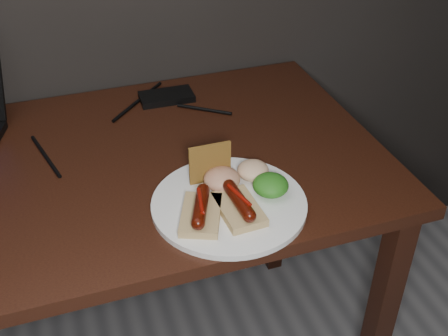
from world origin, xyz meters
TOP-DOWN VIEW (x-y plane):
  - desk at (0.00, 1.38)m, footprint 1.40×0.70m
  - hard_drive at (0.30, 1.62)m, footprint 0.14×0.08m
  - desk_cables at (0.01, 1.52)m, footprint 0.91×0.36m
  - plate at (0.30, 1.17)m, footprint 0.36×0.36m
  - bread_sausage_left at (0.24, 1.14)m, footprint 0.11×0.13m
  - bread_sausage_center at (0.31, 1.13)m, footprint 0.08×0.12m
  - crispbread at (0.29, 1.24)m, footprint 0.08×0.01m
  - salad_greens at (0.39, 1.17)m, footprint 0.07×0.07m
  - salsa_mound at (0.31, 1.21)m, footprint 0.07×0.07m
  - coleslaw_mound at (0.38, 1.23)m, footprint 0.06×0.06m

SIDE VIEW (x-z plane):
  - desk at x=0.00m, z-range 0.29..1.04m
  - desk_cables at x=0.01m, z-range 0.75..0.76m
  - plate at x=0.30m, z-range 0.75..0.76m
  - hard_drive at x=0.30m, z-range 0.75..0.77m
  - bread_sausage_left at x=0.24m, z-range 0.76..0.80m
  - bread_sausage_center at x=0.31m, z-range 0.76..0.80m
  - coleslaw_mound at x=0.38m, z-range 0.76..0.80m
  - salad_greens at x=0.39m, z-range 0.76..0.80m
  - salsa_mound at x=0.31m, z-range 0.76..0.80m
  - crispbread at x=0.29m, z-range 0.76..0.85m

